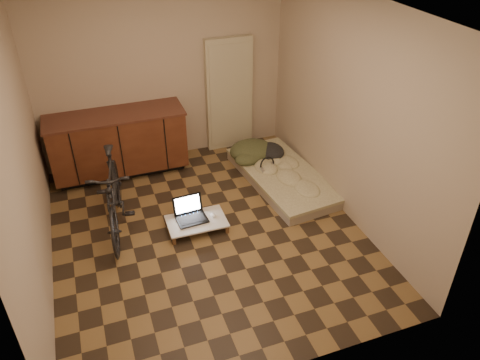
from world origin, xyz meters
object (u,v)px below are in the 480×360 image
object	(u,v)px
bicycle	(113,191)
futon	(283,177)
laptop	(190,214)
lap_desk	(197,221)

from	to	relation	value
bicycle	futon	distance (m)	2.33
futon	laptop	world-z (taller)	laptop
futon	laptop	bearing A→B (deg)	-166.39
bicycle	futon	world-z (taller)	bicycle
lap_desk	laptop	xyz separation A→B (m)	(-0.05, 0.08, 0.07)
bicycle	futon	bearing A→B (deg)	14.16
bicycle	lap_desk	bearing A→B (deg)	-13.58
futon	lap_desk	world-z (taller)	futon
bicycle	laptop	bearing A→B (deg)	-9.82
futon	lap_desk	size ratio (longest dim) A/B	2.71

